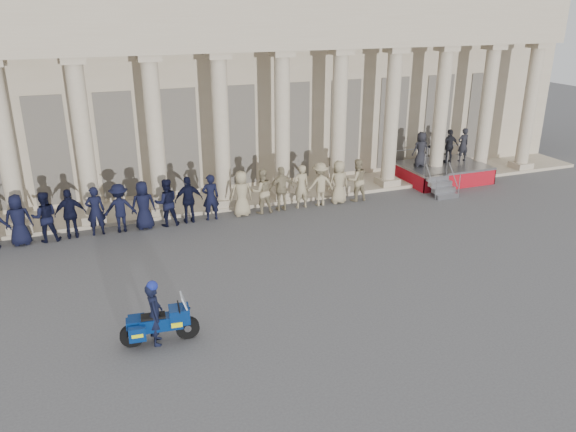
{
  "coord_description": "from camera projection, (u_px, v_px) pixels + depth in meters",
  "views": [
    {
      "loc": [
        -4.15,
        -13.58,
        8.02
      ],
      "look_at": [
        1.93,
        2.21,
        1.6
      ],
      "focal_mm": 35.0,
      "sensor_mm": 36.0,
      "label": 1
    }
  ],
  "objects": [
    {
      "name": "building",
      "position": [
        159.0,
        80.0,
        27.35
      ],
      "size": [
        40.0,
        12.5,
        9.0
      ],
      "color": "tan",
      "rests_on": "ground"
    },
    {
      "name": "motorcycle",
      "position": [
        160.0,
        323.0,
        14.01
      ],
      "size": [
        1.97,
        0.83,
        1.27
      ],
      "rotation": [
        0.0,
        0.0,
        -0.1
      ],
      "color": "black",
      "rests_on": "ground"
    },
    {
      "name": "reviewing_stand",
      "position": [
        441.0,
        156.0,
        26.65
      ],
      "size": [
        3.96,
        3.87,
        2.43
      ],
      "color": "gray",
      "rests_on": "ground"
    },
    {
      "name": "rider",
      "position": [
        155.0,
        312.0,
        13.87
      ],
      "size": [
        0.45,
        0.64,
        1.74
      ],
      "rotation": [
        0.0,
        0.0,
        1.47
      ],
      "color": "black",
      "rests_on": "ground"
    },
    {
      "name": "ground",
      "position": [
        253.0,
        302.0,
        16.09
      ],
      "size": [
        90.0,
        90.0,
        0.0
      ],
      "primitive_type": "plane",
      "color": "#49494C",
      "rests_on": "ground"
    },
    {
      "name": "officer_rank",
      "position": [
        124.0,
        207.0,
        20.83
      ],
      "size": [
        20.1,
        0.7,
        1.85
      ],
      "color": "black",
      "rests_on": "ground"
    }
  ]
}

